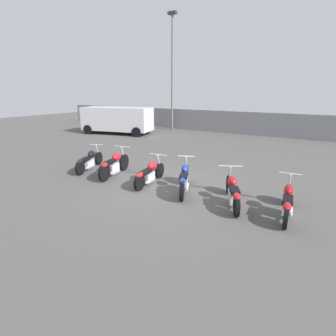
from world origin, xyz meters
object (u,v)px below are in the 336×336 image
motorcycle_slot_3 (184,179)px  light_pole_left (172,65)px  motorcycle_slot_1 (114,164)px  motorcycle_slot_5 (287,202)px  motorcycle_slot_0 (89,160)px  motorcycle_slot_2 (150,173)px  motorcycle_slot_4 (233,192)px  parked_van (117,119)px

motorcycle_slot_3 → light_pole_left: bearing=99.4°
motorcycle_slot_1 → motorcycle_slot_5: 6.25m
motorcycle_slot_0 → motorcycle_slot_2: (3.18, -0.08, 0.01)m
motorcycle_slot_4 → motorcycle_slot_5: 1.45m
motorcycle_slot_2 → light_pole_left: bearing=111.4°
motorcycle_slot_0 → motorcycle_slot_1: bearing=-21.1°
motorcycle_slot_0 → parked_van: bearing=106.1°
light_pole_left → motorcycle_slot_4: 16.10m
motorcycle_slot_4 → parked_van: parked_van is taller
light_pole_left → motorcycle_slot_2: 14.40m
motorcycle_slot_1 → motorcycle_slot_4: 4.81m
motorcycle_slot_1 → motorcycle_slot_5: motorcycle_slot_1 is taller
motorcycle_slot_3 → motorcycle_slot_4: motorcycle_slot_3 is taller
light_pole_left → motorcycle_slot_2: size_ratio=4.41×
motorcycle_slot_1 → motorcycle_slot_3: (3.14, -0.06, -0.02)m
light_pole_left → parked_van: light_pole_left is taller
motorcycle_slot_2 → motorcycle_slot_5: motorcycle_slot_5 is taller
light_pole_left → motorcycle_slot_2: (6.43, -11.96, -4.78)m
motorcycle_slot_3 → parked_van: (-10.29, 7.95, 0.68)m
motorcycle_slot_1 → motorcycle_slot_5: (6.25, -0.12, -0.05)m
motorcycle_slot_5 → parked_van: size_ratio=0.39×
motorcycle_slot_1 → motorcycle_slot_4: (4.81, -0.18, -0.05)m
motorcycle_slot_0 → motorcycle_slot_4: 6.26m
motorcycle_slot_2 → motorcycle_slot_3: motorcycle_slot_3 is taller
motorcycle_slot_2 → motorcycle_slot_0: bearing=171.7°
motorcycle_slot_4 → parked_van: bearing=119.0°
motorcycle_slot_5 → motorcycle_slot_3: bearing=171.7°
motorcycle_slot_1 → motorcycle_slot_3: size_ratio=1.03×
light_pole_left → motorcycle_slot_3: (7.83, -11.97, -4.75)m
motorcycle_slot_2 → motorcycle_slot_3: (1.40, -0.01, 0.03)m
light_pole_left → motorcycle_slot_5: size_ratio=4.15×
motorcycle_slot_1 → parked_van: 10.67m
motorcycle_slot_2 → motorcycle_slot_5: 4.52m
motorcycle_slot_3 → motorcycle_slot_4: size_ratio=1.03×
light_pole_left → motorcycle_slot_1: (4.69, -11.91, -4.73)m
motorcycle_slot_1 → parked_van: size_ratio=0.38×
motorcycle_slot_1 → motorcycle_slot_2: size_ratio=1.05×
light_pole_left → motorcycle_slot_4: (9.50, -12.09, -4.78)m
motorcycle_slot_4 → motorcycle_slot_5: motorcycle_slot_5 is taller
motorcycle_slot_1 → motorcycle_slot_5: bearing=-14.4°
motorcycle_slot_3 → parked_van: parked_van is taller
motorcycle_slot_4 → light_pole_left: bearing=101.2°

